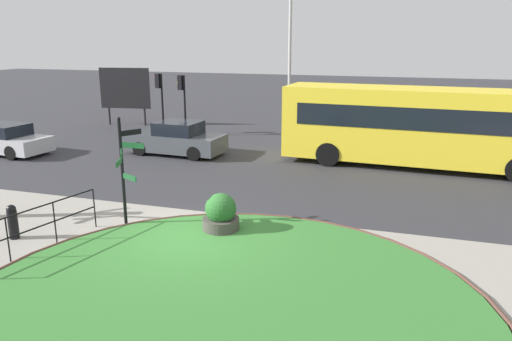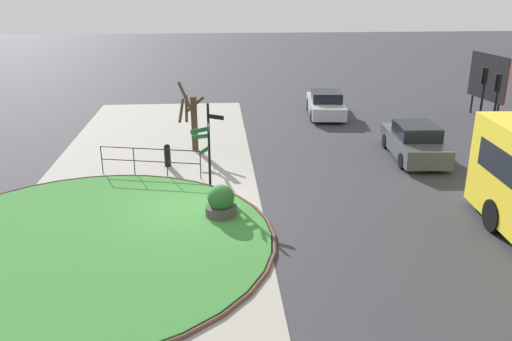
{
  "view_description": "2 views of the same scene",
  "coord_description": "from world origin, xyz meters",
  "px_view_note": "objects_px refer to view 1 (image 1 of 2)",
  "views": [
    {
      "loc": [
        5.44,
        -11.19,
        5.24
      ],
      "look_at": [
        1.18,
        2.33,
        1.45
      ],
      "focal_mm": 35.03,
      "sensor_mm": 36.0,
      "label": 1
    },
    {
      "loc": [
        16.3,
        0.77,
        7.31
      ],
      "look_at": [
        1.4,
        1.93,
        1.87
      ],
      "focal_mm": 37.34,
      "sensor_mm": 36.0,
      "label": 2
    }
  ],
  "objects_px": {
    "signpost_directional": "(124,165)",
    "lamppost_tall": "(290,58)",
    "bus_yellow": "(422,126)",
    "billboard_left": "(125,89)",
    "car_near_lane": "(176,139)",
    "planter_near_signpost": "(221,215)",
    "traffic_light_far": "(182,92)",
    "car_far_lane": "(4,140)",
    "bollard_foreground": "(13,222)",
    "traffic_light_near": "(160,90)"
  },
  "relations": [
    {
      "from": "bollard_foreground",
      "to": "lamppost_tall",
      "type": "bearing_deg",
      "value": 75.99
    },
    {
      "from": "bus_yellow",
      "to": "car_far_lane",
      "type": "distance_m",
      "value": 18.7
    },
    {
      "from": "car_near_lane",
      "to": "car_far_lane",
      "type": "bearing_deg",
      "value": 20.05
    },
    {
      "from": "bus_yellow",
      "to": "traffic_light_far",
      "type": "distance_m",
      "value": 12.81
    },
    {
      "from": "signpost_directional",
      "to": "lamppost_tall",
      "type": "relative_size",
      "value": 0.4
    },
    {
      "from": "signpost_directional",
      "to": "car_far_lane",
      "type": "xyz_separation_m",
      "value": [
        -10.49,
        6.47,
        -1.18
      ]
    },
    {
      "from": "bollard_foreground",
      "to": "bus_yellow",
      "type": "bearing_deg",
      "value": 47.55
    },
    {
      "from": "car_near_lane",
      "to": "planter_near_signpost",
      "type": "bearing_deg",
      "value": 126.83
    },
    {
      "from": "planter_near_signpost",
      "to": "lamppost_tall",
      "type": "bearing_deg",
      "value": 95.76
    },
    {
      "from": "bus_yellow",
      "to": "traffic_light_far",
      "type": "bearing_deg",
      "value": 167.92
    },
    {
      "from": "bus_yellow",
      "to": "lamppost_tall",
      "type": "xyz_separation_m",
      "value": [
        -6.56,
        3.9,
        2.49
      ]
    },
    {
      "from": "bollard_foreground",
      "to": "car_near_lane",
      "type": "height_order",
      "value": "car_near_lane"
    },
    {
      "from": "bollard_foreground",
      "to": "signpost_directional",
      "type": "bearing_deg",
      "value": 34.8
    },
    {
      "from": "bus_yellow",
      "to": "planter_near_signpost",
      "type": "distance_m",
      "value": 10.67
    },
    {
      "from": "signpost_directional",
      "to": "planter_near_signpost",
      "type": "height_order",
      "value": "signpost_directional"
    },
    {
      "from": "signpost_directional",
      "to": "billboard_left",
      "type": "xyz_separation_m",
      "value": [
        -9.24,
        15.04,
        0.37
      ]
    },
    {
      "from": "traffic_light_near",
      "to": "traffic_light_far",
      "type": "height_order",
      "value": "traffic_light_near"
    },
    {
      "from": "lamppost_tall",
      "to": "traffic_light_far",
      "type": "bearing_deg",
      "value": -174.43
    },
    {
      "from": "signpost_directional",
      "to": "billboard_left",
      "type": "distance_m",
      "value": 17.66
    },
    {
      "from": "bollard_foreground",
      "to": "planter_near_signpost",
      "type": "distance_m",
      "value": 5.53
    },
    {
      "from": "billboard_left",
      "to": "car_near_lane",
      "type": "bearing_deg",
      "value": -52.76
    },
    {
      "from": "billboard_left",
      "to": "signpost_directional",
      "type": "bearing_deg",
      "value": -66.93
    },
    {
      "from": "traffic_light_near",
      "to": "lamppost_tall",
      "type": "relative_size",
      "value": 0.42
    },
    {
      "from": "billboard_left",
      "to": "planter_near_signpost",
      "type": "xyz_separation_m",
      "value": [
        11.92,
        -14.63,
        -1.69
      ]
    },
    {
      "from": "bus_yellow",
      "to": "traffic_light_far",
      "type": "relative_size",
      "value": 3.47
    },
    {
      "from": "planter_near_signpost",
      "to": "bollard_foreground",
      "type": "bearing_deg",
      "value": -157.66
    },
    {
      "from": "signpost_directional",
      "to": "lamppost_tall",
      "type": "xyz_separation_m",
      "value": [
        1.36,
        13.52,
        2.42
      ]
    },
    {
      "from": "signpost_directional",
      "to": "bollard_foreground",
      "type": "bearing_deg",
      "value": -145.2
    },
    {
      "from": "car_near_lane",
      "to": "billboard_left",
      "type": "xyz_separation_m",
      "value": [
        -6.46,
        6.29,
        1.5
      ]
    },
    {
      "from": "bus_yellow",
      "to": "car_far_lane",
      "type": "bearing_deg",
      "value": -167.29
    },
    {
      "from": "billboard_left",
      "to": "planter_near_signpost",
      "type": "bearing_deg",
      "value": -59.33
    },
    {
      "from": "signpost_directional",
      "to": "planter_near_signpost",
      "type": "distance_m",
      "value": 3.01
    },
    {
      "from": "bollard_foreground",
      "to": "car_far_lane",
      "type": "xyz_separation_m",
      "value": [
        -8.05,
        8.17,
        0.14
      ]
    },
    {
      "from": "car_far_lane",
      "to": "car_near_lane",
      "type": "bearing_deg",
      "value": -157.87
    },
    {
      "from": "car_far_lane",
      "to": "billboard_left",
      "type": "height_order",
      "value": "billboard_left"
    },
    {
      "from": "signpost_directional",
      "to": "car_near_lane",
      "type": "height_order",
      "value": "signpost_directional"
    },
    {
      "from": "car_near_lane",
      "to": "signpost_directional",
      "type": "bearing_deg",
      "value": 111.26
    },
    {
      "from": "traffic_light_far",
      "to": "billboard_left",
      "type": "bearing_deg",
      "value": -15.65
    },
    {
      "from": "lamppost_tall",
      "to": "planter_near_signpost",
      "type": "bearing_deg",
      "value": -84.24
    },
    {
      "from": "bus_yellow",
      "to": "lamppost_tall",
      "type": "height_order",
      "value": "lamppost_tall"
    },
    {
      "from": "bus_yellow",
      "to": "car_far_lane",
      "type": "xyz_separation_m",
      "value": [
        -18.4,
        -3.15,
        -1.11
      ]
    },
    {
      "from": "signpost_directional",
      "to": "traffic_light_near",
      "type": "relative_size",
      "value": 0.95
    },
    {
      "from": "car_near_lane",
      "to": "traffic_light_far",
      "type": "bearing_deg",
      "value": -64.89
    },
    {
      "from": "billboard_left",
      "to": "traffic_light_near",
      "type": "bearing_deg",
      "value": -39.13
    },
    {
      "from": "car_far_lane",
      "to": "billboard_left",
      "type": "distance_m",
      "value": 8.8
    },
    {
      "from": "signpost_directional",
      "to": "billboard_left",
      "type": "relative_size",
      "value": 0.91
    },
    {
      "from": "car_near_lane",
      "to": "planter_near_signpost",
      "type": "height_order",
      "value": "car_near_lane"
    },
    {
      "from": "lamppost_tall",
      "to": "car_near_lane",
      "type": "bearing_deg",
      "value": -130.97
    },
    {
      "from": "signpost_directional",
      "to": "car_far_lane",
      "type": "relative_size",
      "value": 0.67
    },
    {
      "from": "bollard_foreground",
      "to": "traffic_light_near",
      "type": "xyz_separation_m",
      "value": [
        -3.38,
        14.71,
        1.96
      ]
    }
  ]
}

